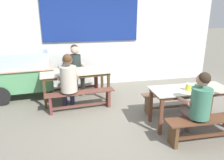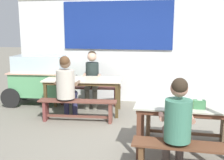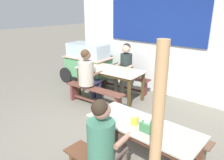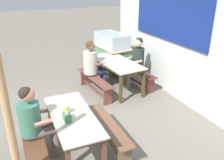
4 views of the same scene
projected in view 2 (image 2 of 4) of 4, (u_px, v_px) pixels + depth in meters
ground_plane at (125, 139)px, 4.53m from camera, size 40.00×40.00×0.00m
backdrop_wall at (139, 44)px, 6.62m from camera, size 6.34×0.23×2.73m
dining_table_far at (84, 82)px, 5.86m from camera, size 1.72×0.90×0.75m
dining_table_near at (189, 112)px, 3.83m from camera, size 1.52×0.63×0.75m
bench_far_back at (89, 93)px, 6.53m from camera, size 1.55×0.40×0.43m
bench_far_front at (78, 107)px, 5.34m from camera, size 1.57×0.39×0.43m
bench_near_back at (185, 123)px, 4.48m from camera, size 1.45×0.26×0.43m
bench_near_front at (191, 156)px, 3.31m from camera, size 1.45×0.32×0.43m
food_cart at (39, 77)px, 6.49m from camera, size 1.73×0.91×1.19m
person_near_front at (177, 120)px, 3.33m from camera, size 0.46×0.57×1.26m
person_center_facing at (92, 75)px, 6.36m from camera, size 0.46×0.59×1.31m
person_left_back_turned at (66, 84)px, 5.34m from camera, size 0.49×0.59×1.30m
tissue_box at (199, 104)px, 3.67m from camera, size 0.16×0.10×0.14m
condiment_jar at (183, 102)px, 3.75m from camera, size 0.10×0.10×0.13m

